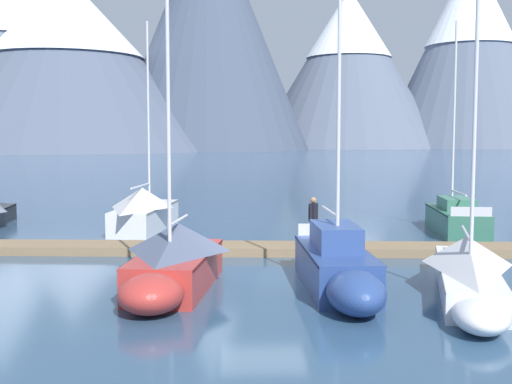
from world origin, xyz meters
The scene contains 12 objects.
ground_plane centered at (0.00, 0.00, 0.00)m, with size 700.00×700.00×0.00m, color #2D4C6B.
mountain_central_massif centered at (-45.60, 160.89, 24.89)m, with size 83.98×83.98×47.24m.
mountain_shoulder_ridge centered at (-7.47, 168.48, 35.85)m, with size 56.91×56.91×69.95m.
mountain_east_summit centered at (37.28, 196.04, 26.99)m, with size 61.96×61.96×51.62m.
mountain_rear_spur centered at (77.23, 195.30, 33.59)m, with size 58.44×58.44×63.64m.
dock centered at (0.00, 4.00, 0.14)m, with size 28.57×3.72×0.30m.
sailboat_mid_dock_port centered at (-4.76, 10.11, 0.91)m, with size 2.58×6.95×9.21m.
sailboat_mid_dock_starboard centered at (-2.48, -1.52, 0.82)m, with size 2.58×6.09×7.91m.
sailboat_far_berth centered at (1.91, -1.90, 0.69)m, with size 1.74×6.38×8.40m.
sailboat_outer_slip centered at (5.24, -2.36, 0.70)m, with size 3.37×7.66×8.60m.
sailboat_end_of_dock centered at (8.72, 8.90, 0.64)m, with size 2.36×6.39×9.09m.
person_on_dock centered at (1.96, 3.98, 1.26)m, with size 0.37×0.53×1.69m.
Camera 1 is at (-0.89, -18.82, 4.18)m, focal length 45.63 mm.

